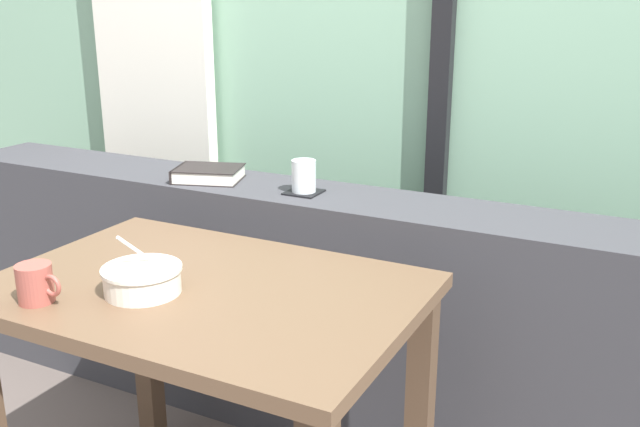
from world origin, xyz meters
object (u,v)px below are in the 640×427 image
soup_bowl (142,279)px  closed_book (208,174)px  ceramic_mug (36,283)px  coaster_square (304,192)px  juice_glass (304,177)px  breakfast_table (206,336)px

soup_bowl → closed_book: bearing=114.3°
soup_bowl → ceramic_mug: size_ratio=1.57×
coaster_square → closed_book: size_ratio=0.41×
juice_glass → ceramic_mug: 0.86m
closed_book → soup_bowl: (0.31, -0.68, -0.05)m
soup_bowl → ceramic_mug: soup_bowl is taller
closed_book → ceramic_mug: 0.84m
juice_glass → closed_book: bearing=-179.7°
breakfast_table → closed_book: size_ratio=3.97×
coaster_square → closed_book: bearing=-179.7°
closed_book → soup_bowl: size_ratio=1.38×
breakfast_table → coaster_square: (-0.06, 0.59, 0.20)m
soup_bowl → juice_glass: bearing=86.8°
breakfast_table → juice_glass: 0.64m
soup_bowl → ceramic_mug: bearing=-139.9°
breakfast_table → coaster_square: bearing=95.4°
closed_book → juice_glass: bearing=0.3°
breakfast_table → coaster_square: coaster_square is taller
coaster_square → soup_bowl: 0.69m
breakfast_table → closed_book: (-0.40, 0.59, 0.21)m
breakfast_table → ceramic_mug: bearing=-138.1°
ceramic_mug → breakfast_table: bearing=41.9°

